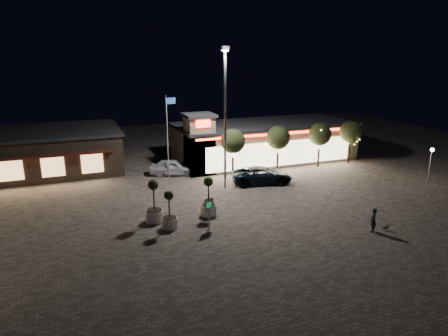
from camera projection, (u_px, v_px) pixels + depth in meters
name	position (u px, v px, depth m)	size (l,w,h in m)	color
ground	(240.00, 224.00, 28.51)	(90.00, 90.00, 0.00)	#71675C
retail_building	(261.00, 141.00, 45.42)	(20.40, 8.40, 6.10)	tan
restaurant_building	(38.00, 151.00, 40.93)	(16.40, 11.00, 4.30)	#382D23
floodlight_pole	(225.00, 111.00, 34.49)	(0.60, 0.40, 12.38)	gray
flagpole	(168.00, 130.00, 38.22)	(0.95, 0.10, 8.00)	white
lamp_post_east	(431.00, 159.00, 36.65)	(0.36, 0.36, 3.48)	gray
string_tree_a	(233.00, 141.00, 38.81)	(2.42, 2.42, 4.79)	#332319
string_tree_b	(278.00, 138.00, 40.56)	(2.42, 2.42, 4.79)	#332319
string_tree_c	(320.00, 134.00, 42.32)	(2.42, 2.42, 4.79)	#332319
string_tree_d	(351.00, 132.00, 43.72)	(2.42, 2.42, 4.79)	#332319
pickup_truck	(262.00, 175.00, 37.42)	(2.61, 5.67, 1.58)	black
white_sedan	(173.00, 167.00, 40.11)	(1.85, 4.59, 1.56)	white
pedestrian	(373.00, 220.00, 26.98)	(0.62, 0.41, 1.70)	black
dog	(386.00, 227.00, 27.35)	(0.52, 0.20, 0.28)	#59514C
planter_left	(154.00, 209.00, 28.67)	(1.28, 1.28, 3.16)	silver
planter_mid	(170.00, 216.00, 27.63)	(1.11, 1.11, 2.73)	silver
planter_right	(209.00, 203.00, 29.85)	(1.22, 1.22, 2.99)	silver
valet_sign	(209.00, 207.00, 27.52)	(0.70, 0.22, 2.15)	gray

